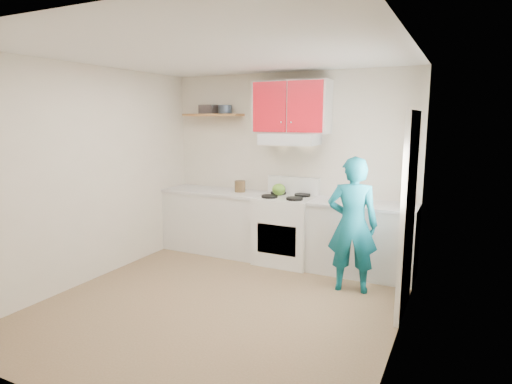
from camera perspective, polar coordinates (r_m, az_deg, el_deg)
The scene contains 21 objects.
floor at distance 4.78m, azimuth -4.69°, elevation -14.61°, with size 3.80×3.80×0.00m, color brown.
ceiling at distance 4.40m, azimuth -5.18°, elevation 17.96°, with size 3.60×3.80×0.04m, color white.
back_wall at distance 6.09m, azimuth 4.36°, elevation 3.44°, with size 3.60×0.04×2.60m, color beige.
front_wall at distance 2.98m, azimuth -24.23°, elevation -4.17°, with size 3.60×0.04×2.60m, color beige.
left_wall at distance 5.55m, azimuth -21.06°, elevation 2.18°, with size 0.04×3.80×2.60m, color beige.
right_wall at distance 3.81m, azimuth 18.94°, elevation -0.92°, with size 0.04×3.80×2.60m, color beige.
door at distance 4.55m, azimuth 19.60°, elevation -2.81°, with size 0.05×0.85×2.05m, color white.
door_glass at distance 4.48m, azimuth 19.57°, elevation 2.53°, with size 0.01×0.55×0.95m, color white.
counter_left at distance 6.44m, azimuth -5.38°, elevation -3.90°, with size 1.52×0.60×0.90m, color silver.
counter_right at distance 5.65m, azimuth 13.94°, elevation -6.14°, with size 1.32×0.60×0.90m, color silver.
stove at distance 5.92m, azimuth 3.98°, elevation -5.03°, with size 0.76×0.65×0.92m, color white.
range_hood at distance 5.82m, azimuth 4.52°, elevation 7.04°, with size 0.76×0.44×0.15m, color silver.
upper_cabinets at distance 5.87m, azimuth 4.78°, elevation 11.21°, with size 1.02×0.33×0.70m, color #B7101B.
shelf at distance 6.45m, azimuth -5.74°, elevation 10.18°, with size 0.90×0.30×0.04m, color brown.
books at distance 6.53m, azimuth -6.31°, elevation 10.90°, with size 0.25×0.18×0.13m, color #3B3436.
tin at distance 6.34m, azimuth -4.13°, elevation 10.93°, with size 0.20×0.20×0.12m, color #333D4C.
kettle at distance 5.92m, azimuth 3.06°, elevation 0.35°, with size 0.19×0.19×0.16m, color #588C27.
crock at distance 6.17m, azimuth -2.15°, elevation 0.66°, with size 0.15×0.15×0.18m, color #4D3A22.
cutting_board at distance 5.51m, azimuth 11.24°, elevation -1.52°, with size 0.29×0.21×0.02m, color olive.
silicone_mat at distance 5.51m, azimuth 17.83°, elevation -1.87°, with size 0.27×0.22×0.01m, color red.
person at distance 4.99m, azimuth 12.73°, elevation -4.28°, with size 0.57×0.37×1.56m, color #0C5D6D.
Camera 1 is at (2.26, -3.72, 1.98)m, focal length 30.01 mm.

